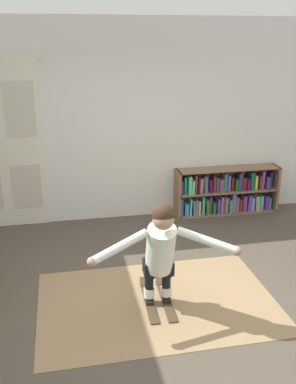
% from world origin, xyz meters
% --- Properties ---
extents(ground_plane, '(7.20, 7.20, 0.00)m').
position_xyz_m(ground_plane, '(0.00, 0.00, 0.00)').
color(ground_plane, '#4D4438').
extents(back_wall, '(6.00, 0.10, 2.90)m').
position_xyz_m(back_wall, '(0.00, 2.60, 1.45)').
color(back_wall, silver).
rests_on(back_wall, ground).
extents(double_door, '(1.22, 0.05, 2.45)m').
position_xyz_m(double_door, '(-1.68, 2.54, 1.23)').
color(double_door, beige).
rests_on(double_door, ground).
extents(rug, '(2.45, 1.64, 0.01)m').
position_xyz_m(rug, '(0.00, 0.16, 0.00)').
color(rug, '#947753').
rests_on(rug, ground).
extents(bookshelf, '(1.63, 0.30, 0.73)m').
position_xyz_m(bookshelf, '(1.57, 2.39, 0.33)').
color(bookshelf, '#836248').
rests_on(bookshelf, ground).
extents(skis_pair, '(0.31, 0.81, 0.07)m').
position_xyz_m(skis_pair, '(0.00, 0.19, 0.02)').
color(skis_pair, '#483524').
rests_on(skis_pair, rug).
extents(person_skier, '(1.42, 0.61, 1.12)m').
position_xyz_m(person_skier, '(-0.00, 0.02, 0.70)').
color(person_skier, white).
rests_on(person_skier, skis_pair).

